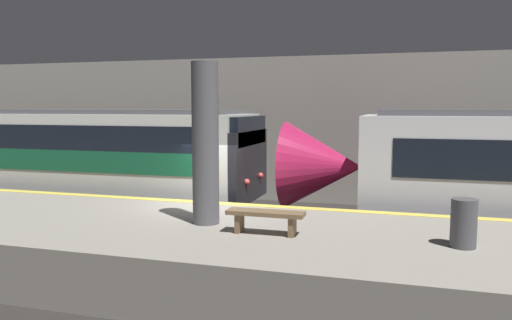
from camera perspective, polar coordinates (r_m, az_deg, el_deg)
name	(u,v)px	position (r m, az deg, el deg)	size (l,w,h in m)	color
ground_plane	(216,243)	(13.11, -4.62, -9.48)	(120.00, 120.00, 0.00)	#282623
platform	(174,248)	(10.84, -9.34, -9.90)	(40.00, 4.81, 1.10)	gray
station_rear_barrier	(276,130)	(18.58, 2.30, 3.50)	(50.00, 0.15, 5.33)	#9E998E
support_pillar_near	(205,144)	(10.32, -5.81, 1.86)	(0.55, 0.55, 3.34)	#56565B
train_boxy	(3,157)	(19.47, -26.93, 0.30)	(18.31, 3.11, 3.43)	black
platform_bench	(265,217)	(9.59, 1.09, -6.49)	(1.50, 0.40, 0.45)	brown
trash_bin	(464,223)	(9.40, 22.64, -6.68)	(0.44, 0.44, 0.85)	#4C4C51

